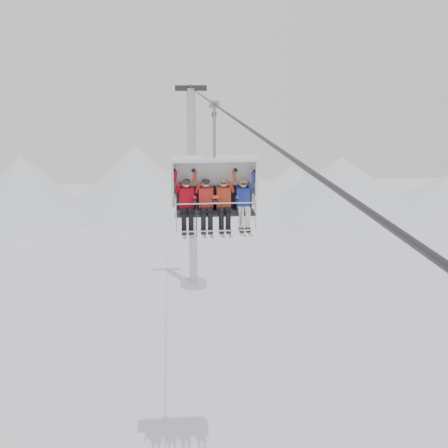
{
  "coord_description": "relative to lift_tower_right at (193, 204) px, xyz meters",
  "views": [
    {
      "loc": [
        -1.37,
        -14.37,
        14.24
      ],
      "look_at": [
        0.0,
        0.0,
        10.34
      ],
      "focal_mm": 45.0,
      "sensor_mm": 36.0,
      "label": 1
    }
  ],
  "objects": [
    {
      "name": "skier_center_left",
      "position": [
        -0.29,
        -18.98,
        4.48
      ],
      "size": [
        0.46,
        1.69,
        1.79
      ],
      "color": "red",
      "rests_on": "chairlift_carrier"
    },
    {
      "name": "haul_cable",
      "position": [
        0.0,
        -22.0,
        7.52
      ],
      "size": [
        0.06,
        50.0,
        0.06
      ],
      "primitive_type": "cylinder",
      "rotation": [
        1.57,
        0.0,
        0.0
      ],
      "color": "#2C2B30",
      "rests_on": "lift_tower_left"
    },
    {
      "name": "lift_tower_right",
      "position": [
        0.0,
        0.0,
        0.0
      ],
      "size": [
        2.0,
        1.8,
        13.48
      ],
      "color": "#AEB0B5",
      "rests_on": "ground"
    },
    {
      "name": "chairlift_carrier",
      "position": [
        0.0,
        -18.68,
        4.97
      ],
      "size": [
        2.73,
        1.17,
        3.98
      ],
      "color": "black",
      "rests_on": "haul_cable"
    },
    {
      "name": "skier_far_left",
      "position": [
        -0.9,
        -18.98,
        4.48
      ],
      "size": [
        0.46,
        1.69,
        1.8
      ],
      "color": "#AA0716",
      "rests_on": "chairlift_carrier"
    },
    {
      "name": "skier_center_right",
      "position": [
        0.28,
        -18.98,
        4.48
      ],
      "size": [
        0.46,
        1.69,
        1.78
      ],
      "color": "red",
      "rests_on": "chairlift_carrier"
    },
    {
      "name": "skier_far_right",
      "position": [
        0.91,
        -18.99,
        4.46
      ],
      "size": [
        0.44,
        1.69,
        1.72
      ],
      "color": "navy",
      "rests_on": "chairlift_carrier"
    },
    {
      "name": "ridgeline",
      "position": [
        -1.58,
        20.05,
        -2.94
      ],
      "size": [
        72.0,
        21.0,
        7.0
      ],
      "color": "silver",
      "rests_on": "ground"
    }
  ]
}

